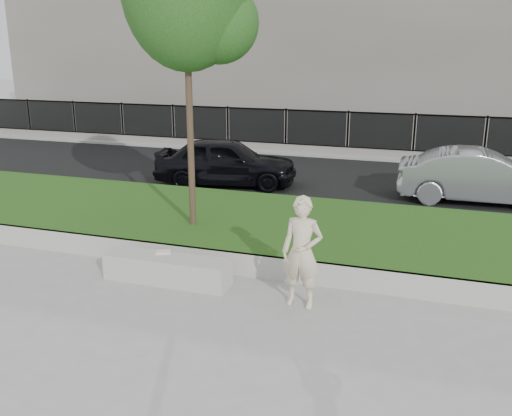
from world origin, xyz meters
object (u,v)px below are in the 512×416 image
(book, at_px, (163,252))
(car_silver, at_px, (481,177))
(car_dark, at_px, (226,162))
(stone_bench, at_px, (167,269))
(man, at_px, (302,252))

(book, xyz_separation_m, car_silver, (5.22, 6.57, 0.24))
(car_dark, xyz_separation_m, car_silver, (6.55, 0.29, -0.01))
(stone_bench, height_order, car_dark, car_dark)
(stone_bench, xyz_separation_m, car_dark, (-1.47, 6.43, 0.48))
(car_dark, bearing_deg, book, -177.83)
(man, height_order, car_dark, man)
(book, height_order, car_silver, car_silver)
(car_silver, bearing_deg, book, 139.00)
(stone_bench, relative_size, car_silver, 0.54)
(man, distance_m, book, 2.50)
(book, xyz_separation_m, car_dark, (-1.33, 6.28, 0.25))
(man, distance_m, car_dark, 7.59)
(man, height_order, book, man)
(stone_bench, bearing_deg, book, 132.58)
(stone_bench, relative_size, book, 8.56)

